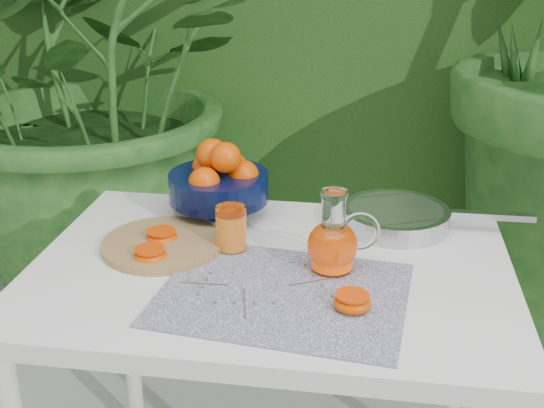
# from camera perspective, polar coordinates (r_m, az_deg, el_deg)

# --- Properties ---
(potted_plant_left) EXTENTS (2.29, 2.29, 1.79)m
(potted_plant_left) POSITION_cam_1_polar(r_m,az_deg,el_deg) (2.71, -14.13, 10.86)
(potted_plant_left) COLOR #1C521C
(potted_plant_left) RESTS_ON ground
(white_table) EXTENTS (1.00, 0.70, 0.75)m
(white_table) POSITION_cam_1_polar(r_m,az_deg,el_deg) (1.47, -0.12, -7.94)
(white_table) COLOR white
(white_table) RESTS_ON ground
(placemat) EXTENTS (0.50, 0.41, 0.00)m
(placemat) POSITION_cam_1_polar(r_m,az_deg,el_deg) (1.32, 0.93, -7.51)
(placemat) COLOR #0C1044
(placemat) RESTS_ON white_table
(cutting_board) EXTENTS (0.34, 0.34, 0.02)m
(cutting_board) POSITION_cam_1_polar(r_m,az_deg,el_deg) (1.52, -9.10, -3.33)
(cutting_board) COLOR #A9804C
(cutting_board) RESTS_ON white_table
(fruit_bowl) EXTENTS (0.31, 0.31, 0.19)m
(fruit_bowl) POSITION_cam_1_polar(r_m,az_deg,el_deg) (1.64, -4.41, 1.98)
(fruit_bowl) COLOR black
(fruit_bowl) RESTS_ON white_table
(juice_pitcher) EXTENTS (0.15, 0.12, 0.17)m
(juice_pitcher) POSITION_cam_1_polar(r_m,az_deg,el_deg) (1.38, 5.17, -3.25)
(juice_pitcher) COLOR white
(juice_pitcher) RESTS_ON white_table
(juice_tumbler) EXTENTS (0.08, 0.08, 0.10)m
(juice_tumbler) POSITION_cam_1_polar(r_m,az_deg,el_deg) (1.47, -3.43, -2.10)
(juice_tumbler) COLOR white
(juice_tumbler) RESTS_ON white_table
(saute_pan) EXTENTS (0.44, 0.26, 0.05)m
(saute_pan) POSITION_cam_1_polar(r_m,az_deg,el_deg) (1.62, 10.43, -1.02)
(saute_pan) COLOR #AEAEB3
(saute_pan) RESTS_ON white_table
(orange_halves) EXTENTS (0.51, 0.30, 0.03)m
(orange_halves) POSITION_cam_1_polar(r_m,az_deg,el_deg) (1.41, -4.82, -4.92)
(orange_halves) COLOR #E35502
(orange_halves) RESTS_ON white_table
(thyme_sprigs) EXTENTS (0.32, 0.22, 0.01)m
(thyme_sprigs) POSITION_cam_1_polar(r_m,az_deg,el_deg) (1.33, -1.14, -7.04)
(thyme_sprigs) COLOR brown
(thyme_sprigs) RESTS_ON white_table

